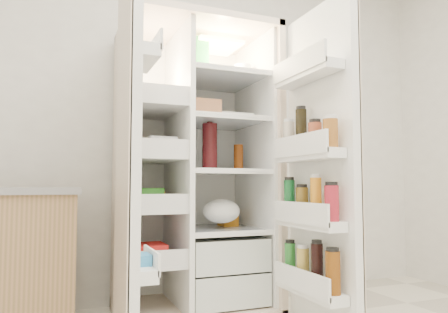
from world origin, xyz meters
name	(u,v)px	position (x,y,z in m)	size (l,w,h in m)	color
wall_back	(191,110)	(0.00, 2.00, 1.35)	(4.00, 0.02, 2.70)	white
refrigerator	(194,193)	(-0.08, 1.65, 0.75)	(0.92, 0.70, 1.80)	beige
freezer_door	(128,165)	(-0.60, 1.05, 0.89)	(0.15, 0.40, 1.72)	white
fridge_door	(319,172)	(0.38, 0.96, 0.87)	(0.17, 0.58, 1.72)	white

